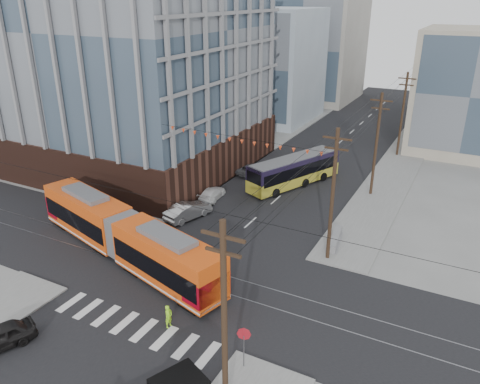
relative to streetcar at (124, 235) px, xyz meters
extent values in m
plane|color=slate|center=(6.20, -3.60, -2.04)|extent=(160.00, 160.00, 0.00)
cube|color=#381E16|center=(-15.80, 19.40, 12.26)|extent=(30.00, 25.00, 28.60)
cube|color=#8C99A5|center=(-10.80, 48.40, 6.96)|extent=(18.00, 16.00, 18.00)
cube|color=gray|center=(22.20, 44.40, 5.96)|extent=(14.00, 14.00, 16.00)
cube|color=gray|center=(-7.80, 68.40, 7.96)|extent=(16.00, 18.00, 20.00)
cylinder|color=black|center=(14.70, -9.60, 3.46)|extent=(0.30, 0.30, 11.00)
cylinder|color=black|center=(14.70, 52.40, 3.46)|extent=(0.30, 0.30, 11.00)
imported|color=#A3A3A3|center=(0.48, 8.45, -1.23)|extent=(3.00, 5.20, 1.62)
imported|color=silver|center=(0.14, 13.46, -1.41)|extent=(2.29, 4.51, 1.25)
imported|color=#4E5154|center=(0.44, 22.15, -1.45)|extent=(2.60, 4.46, 1.17)
imported|color=#A1F720|center=(8.22, -5.54, -1.23)|extent=(0.42, 0.61, 1.62)
cube|color=slate|center=(14.50, 10.14, -1.63)|extent=(1.51, 4.19, 0.82)
camera|label=1|loc=(23.69, -25.19, 17.86)|focal=35.00mm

